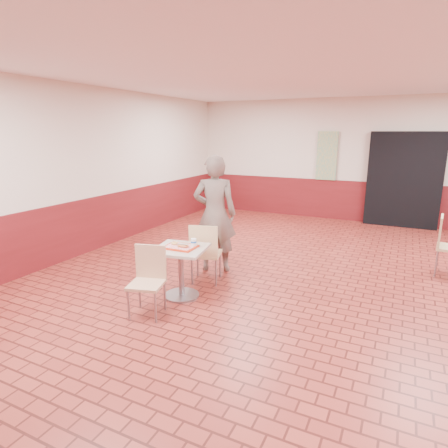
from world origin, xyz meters
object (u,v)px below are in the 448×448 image
at_px(paper_cup, 194,242).
at_px(serving_tray, 180,247).
at_px(chair_main_front, 148,277).
at_px(ring_donut, 175,243).
at_px(main_table, 181,264).
at_px(chair_second_left, 447,243).
at_px(chair_main_back, 205,250).
at_px(long_john_donut, 183,245).
at_px(customer, 215,214).

bearing_deg(paper_cup, serving_tray, -151.08).
xyz_separation_m(chair_main_front, ring_donut, (-0.01, 0.61, 0.26)).
bearing_deg(chair_main_front, paper_cup, 53.10).
height_order(main_table, chair_main_front, chair_main_front).
relative_size(ring_donut, paper_cup, 0.96).
bearing_deg(chair_main_front, serving_tray, 64.24).
xyz_separation_m(serving_tray, chair_second_left, (3.28, 2.50, -0.19)).
xyz_separation_m(chair_main_back, long_john_donut, (-0.00, -0.59, 0.24)).
relative_size(chair_main_back, long_john_donut, 5.41).
relative_size(customer, paper_cup, 19.14).
bearing_deg(serving_tray, customer, 92.92).
bearing_deg(chair_main_front, main_table, 64.24).
xyz_separation_m(ring_donut, paper_cup, (0.27, 0.05, 0.03)).
distance_m(chair_main_front, customer, 1.75).
distance_m(main_table, ring_donut, 0.29).
height_order(chair_main_front, serving_tray, chair_main_front).
xyz_separation_m(chair_main_front, serving_tray, (0.10, 0.58, 0.23)).
bearing_deg(long_john_donut, main_table, 153.16).
bearing_deg(chair_second_left, customer, 117.50).
xyz_separation_m(chair_main_back, chair_second_left, (3.21, 1.94, 0.01)).
relative_size(chair_main_front, chair_second_left, 0.91).
bearing_deg(chair_main_back, chair_main_front, 65.29).
relative_size(customer, ring_donut, 19.86).
distance_m(main_table, serving_tray, 0.24).
xyz_separation_m(main_table, long_john_donut, (0.06, -0.03, 0.27)).
bearing_deg(main_table, customer, 92.92).
relative_size(customer, long_john_donut, 11.12).
distance_m(ring_donut, long_john_donut, 0.18).
height_order(main_table, serving_tray, serving_tray).
bearing_deg(customer, paper_cup, 79.89).
relative_size(chair_main_front, ring_donut, 9.09).
bearing_deg(ring_donut, customer, 87.14).
xyz_separation_m(customer, ring_donut, (-0.05, -1.08, -0.19)).
bearing_deg(customer, long_john_donut, 74.15).
distance_m(long_john_donut, paper_cup, 0.15).
distance_m(customer, chair_second_left, 3.64).
xyz_separation_m(main_table, chair_main_back, (0.06, 0.56, 0.04)).
bearing_deg(chair_main_front, long_john_donut, 57.57).
bearing_deg(customer, chair_second_left, -179.14).
height_order(chair_main_back, paper_cup, chair_main_back).
height_order(main_table, chair_main_back, chair_main_back).
bearing_deg(chair_main_front, chair_main_back, 66.09).
relative_size(chair_main_front, serving_tray, 2.07).
xyz_separation_m(chair_main_front, paper_cup, (0.26, 0.66, 0.30)).
relative_size(chair_main_back, chair_second_left, 0.97).
xyz_separation_m(serving_tray, paper_cup, (0.15, 0.09, 0.06)).
bearing_deg(chair_main_back, customer, -94.05).
bearing_deg(paper_cup, long_john_donut, -128.62).
relative_size(chair_main_front, long_john_donut, 5.09).
bearing_deg(chair_second_left, chair_main_back, 125.99).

